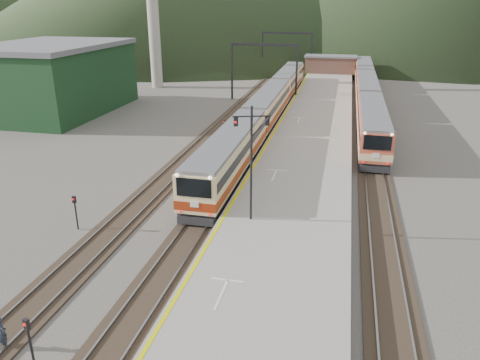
% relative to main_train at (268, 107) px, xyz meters
% --- Properties ---
extents(track_main, '(2.60, 200.00, 0.23)m').
position_rel_main_train_xyz_m(track_main, '(0.00, -2.00, -1.83)').
color(track_main, black).
rests_on(track_main, ground).
extents(track_far, '(2.60, 200.00, 0.23)m').
position_rel_main_train_xyz_m(track_far, '(-5.00, -2.00, -1.83)').
color(track_far, black).
rests_on(track_far, ground).
extents(track_second, '(2.60, 200.00, 0.23)m').
position_rel_main_train_xyz_m(track_second, '(11.50, -2.00, -1.83)').
color(track_second, black).
rests_on(track_second, ground).
extents(platform, '(8.00, 100.00, 1.00)m').
position_rel_main_train_xyz_m(platform, '(5.60, -4.00, -1.40)').
color(platform, gray).
rests_on(platform, ground).
extents(gantry_near, '(9.55, 0.25, 8.00)m').
position_rel_main_train_xyz_m(gantry_near, '(-2.85, 13.00, 3.68)').
color(gantry_near, black).
rests_on(gantry_near, ground).
extents(gantry_far, '(9.55, 0.25, 8.00)m').
position_rel_main_train_xyz_m(gantry_far, '(-2.85, 38.00, 3.68)').
color(gantry_far, black).
rests_on(gantry_far, ground).
extents(warehouse, '(14.50, 20.50, 8.60)m').
position_rel_main_train_xyz_m(warehouse, '(-28.00, -0.00, 2.42)').
color(warehouse, black).
rests_on(warehouse, ground).
extents(station_shed, '(9.40, 4.40, 3.10)m').
position_rel_main_train_xyz_m(station_shed, '(5.60, 36.00, 0.67)').
color(station_shed, brown).
rests_on(station_shed, platform).
extents(main_train, '(2.74, 56.26, 3.34)m').
position_rel_main_train_xyz_m(main_train, '(0.00, 0.00, 0.00)').
color(main_train, '#EACA8B').
rests_on(main_train, track_main).
extents(second_train, '(2.69, 55.23, 3.28)m').
position_rel_main_train_xyz_m(second_train, '(11.50, 11.99, -0.03)').
color(second_train, '#CF543A').
rests_on(second_train, track_second).
extents(signal_mast, '(2.11, 0.80, 7.05)m').
position_rel_main_train_xyz_m(signal_mast, '(3.55, -27.94, 3.39)').
color(signal_mast, black).
rests_on(signal_mast, platform).
extents(short_signal_a, '(0.26, 0.22, 2.27)m').
position_rel_main_train_xyz_m(short_signal_a, '(-2.58, -40.96, -0.44)').
color(short_signal_a, black).
rests_on(short_signal_a, ground).
extents(short_signal_b, '(0.26, 0.22, 2.27)m').
position_rel_main_train_xyz_m(short_signal_b, '(-3.11, -8.69, -0.44)').
color(short_signal_b, black).
rests_on(short_signal_b, ground).
extents(short_signal_c, '(0.25, 0.20, 2.27)m').
position_rel_main_train_xyz_m(short_signal_c, '(-7.28, -29.78, -0.44)').
color(short_signal_c, black).
rests_on(short_signal_c, ground).
extents(worker, '(0.65, 0.55, 1.52)m').
position_rel_main_train_xyz_m(worker, '(-4.47, -40.27, -1.14)').
color(worker, '#1F2630').
rests_on(worker, ground).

